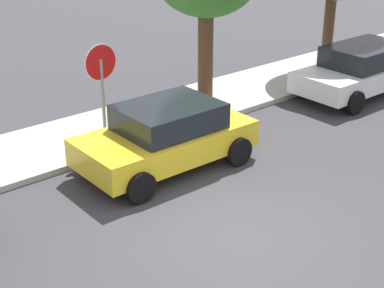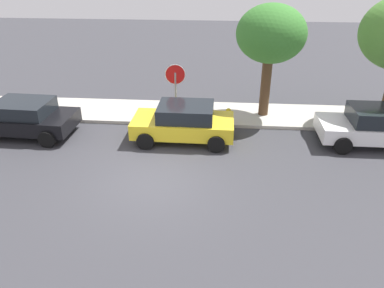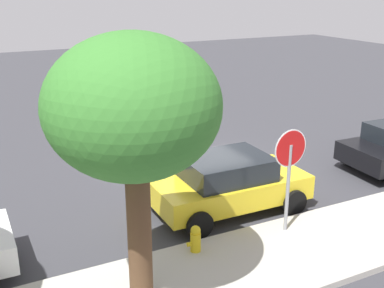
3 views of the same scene
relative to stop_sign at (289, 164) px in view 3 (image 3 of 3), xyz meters
The scene contains 6 objects.
ground_plane 4.89m from the stop_sign, 92.53° to the right, with size 60.00×60.00×0.00m, color #38383D.
sidewalk_curb 1.84m from the stop_sign, 104.44° to the left, with size 32.00×2.54×0.14m, color #B2ADA3.
stop_sign is the anchor object (origin of this frame).
parked_car_yellow 2.00m from the stop_sign, 73.34° to the right, with size 3.85×2.07×1.43m.
street_tree_mid_block 4.27m from the stop_sign, 11.81° to the left, with size 2.80×2.80×4.76m.
fire_hydrant 2.61m from the stop_sign, ahead, with size 0.30×0.22×0.72m.
Camera 3 is at (6.43, 12.23, 5.42)m, focal length 45.00 mm.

